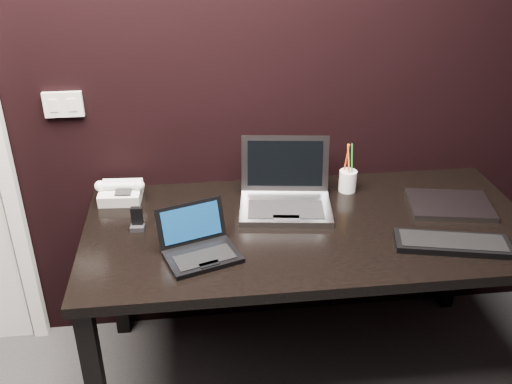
{
  "coord_description": "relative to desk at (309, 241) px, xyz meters",
  "views": [
    {
      "loc": [
        -0.12,
        -0.41,
        1.86
      ],
      "look_at": [
        0.09,
        1.35,
        0.92
      ],
      "focal_mm": 40.0,
      "sensor_mm": 36.0,
      "label": 1
    }
  ],
  "objects": [
    {
      "name": "wall_back",
      "position": [
        -0.3,
        0.4,
        0.64
      ],
      "size": [
        4.0,
        0.0,
        4.0
      ],
      "primitive_type": "plane",
      "rotation": [
        1.57,
        0.0,
        0.0
      ],
      "color": "black",
      "rests_on": "ground"
    },
    {
      "name": "wall_switch",
      "position": [
        -0.92,
        0.39,
        0.46
      ],
      "size": [
        0.15,
        0.02,
        0.1
      ],
      "color": "silver",
      "rests_on": "wall_back"
    },
    {
      "name": "desk",
      "position": [
        0.0,
        0.0,
        0.0
      ],
      "size": [
        1.7,
        0.8,
        0.74
      ],
      "color": "black",
      "rests_on": "ground"
    },
    {
      "name": "netbook",
      "position": [
        -0.42,
        -0.15,
        0.11
      ],
      "size": [
        0.3,
        0.28,
        0.16
      ],
      "color": "black",
      "rests_on": "desk"
    },
    {
      "name": "silver_laptop",
      "position": [
        -0.07,
        0.15,
        0.12
      ],
      "size": [
        0.4,
        0.37,
        0.25
      ],
      "color": "#A09FA5",
      "rests_on": "desk"
    },
    {
      "name": "ext_keyboard",
      "position": [
        0.47,
        -0.21,
        0.09
      ],
      "size": [
        0.42,
        0.22,
        0.03
      ],
      "color": "black",
      "rests_on": "desk"
    },
    {
      "name": "closed_laptop",
      "position": [
        0.58,
        0.06,
        0.09
      ],
      "size": [
        0.36,
        0.28,
        0.02
      ],
      "color": "gray",
      "rests_on": "desk"
    },
    {
      "name": "desk_phone",
      "position": [
        -0.73,
        0.28,
        0.11
      ],
      "size": [
        0.2,
        0.16,
        0.1
      ],
      "color": "silver",
      "rests_on": "desk"
    },
    {
      "name": "mobile_phone",
      "position": [
        -0.65,
        0.04,
        0.11
      ],
      "size": [
        0.05,
        0.05,
        0.09
      ],
      "color": "black",
      "rests_on": "desk"
    },
    {
      "name": "pen_cup",
      "position": [
        0.21,
        0.25,
        0.13
      ],
      "size": [
        0.08,
        0.08,
        0.21
      ],
      "color": "white",
      "rests_on": "desk"
    }
  ]
}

